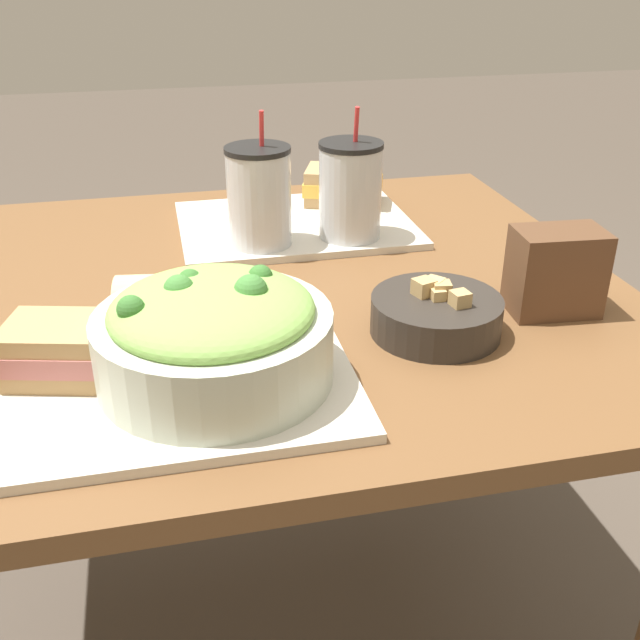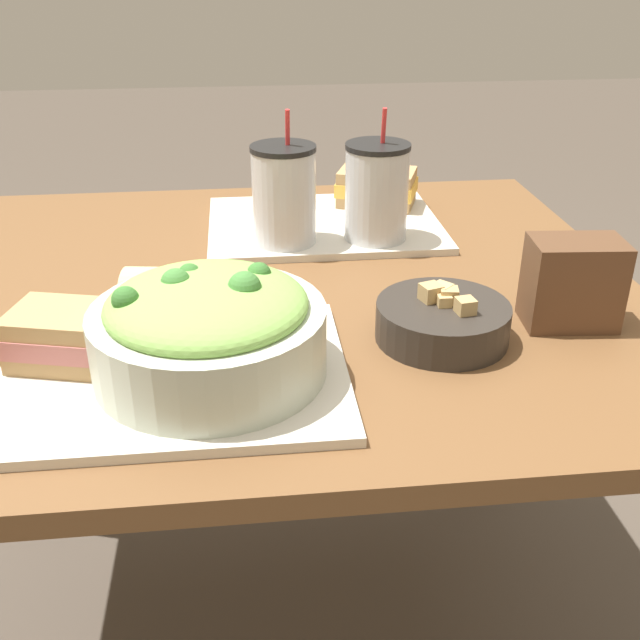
# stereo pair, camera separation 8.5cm
# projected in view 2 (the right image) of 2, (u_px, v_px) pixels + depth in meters

# --- Properties ---
(dining_table) EXTENTS (1.14, 0.94, 0.76)m
(dining_table) POSITION_uv_depth(u_px,v_px,m) (250.00, 349.00, 1.14)
(dining_table) COLOR brown
(dining_table) RESTS_ON ground_plane
(tray_near) EXTENTS (0.39, 0.30, 0.01)m
(tray_near) POSITION_uv_depth(u_px,v_px,m) (176.00, 375.00, 0.85)
(tray_near) COLOR beige
(tray_near) RESTS_ON dining_table
(tray_far) EXTENTS (0.39, 0.30, 0.01)m
(tray_far) POSITION_uv_depth(u_px,v_px,m) (326.00, 224.00, 1.30)
(tray_far) COLOR beige
(tray_far) RESTS_ON dining_table
(salad_bowl) EXTENTS (0.26, 0.26, 0.12)m
(salad_bowl) POSITION_uv_depth(u_px,v_px,m) (211.00, 328.00, 0.82)
(salad_bowl) COLOR beige
(salad_bowl) RESTS_ON tray_near
(soup_bowl) EXTENTS (0.17, 0.17, 0.07)m
(soup_bowl) POSITION_uv_depth(u_px,v_px,m) (445.00, 320.00, 0.93)
(soup_bowl) COLOR #2D2823
(soup_bowl) RESTS_ON dining_table
(sandwich_near) EXTENTS (0.16, 0.12, 0.06)m
(sandwich_near) POSITION_uv_depth(u_px,v_px,m) (77.00, 336.00, 0.85)
(sandwich_near) COLOR tan
(sandwich_near) RESTS_ON tray_near
(baguette_near) EXTENTS (0.12, 0.10, 0.08)m
(baguette_near) POSITION_uv_depth(u_px,v_px,m) (176.00, 299.00, 0.92)
(baguette_near) COLOR #DBBC84
(baguette_near) RESTS_ON tray_near
(sandwich_far) EXTENTS (0.16, 0.13, 0.06)m
(sandwich_far) POSITION_uv_depth(u_px,v_px,m) (378.00, 187.00, 1.36)
(sandwich_far) COLOR tan
(sandwich_far) RESTS_ON tray_far
(drink_cup_dark) EXTENTS (0.10, 0.10, 0.21)m
(drink_cup_dark) POSITION_uv_depth(u_px,v_px,m) (286.00, 198.00, 1.17)
(drink_cup_dark) COLOR silver
(drink_cup_dark) RESTS_ON tray_far
(drink_cup_red) EXTENTS (0.10, 0.10, 0.21)m
(drink_cup_red) POSITION_uv_depth(u_px,v_px,m) (378.00, 195.00, 1.19)
(drink_cup_red) COLOR silver
(drink_cup_red) RESTS_ON tray_far
(chip_bag) EXTENTS (0.12, 0.08, 0.11)m
(chip_bag) POSITION_uv_depth(u_px,v_px,m) (575.00, 283.00, 0.95)
(chip_bag) COLOR brown
(chip_bag) RESTS_ON dining_table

